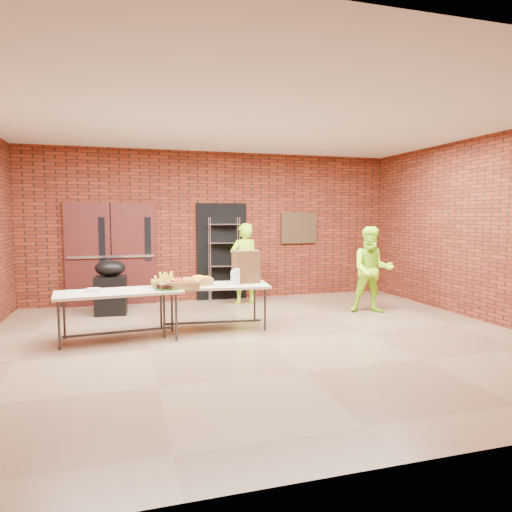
{
  "coord_description": "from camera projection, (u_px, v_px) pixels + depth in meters",
  "views": [
    {
      "loc": [
        -1.99,
        -6.26,
        1.82
      ],
      "look_at": [
        0.27,
        1.4,
        1.12
      ],
      "focal_mm": 32.0,
      "sensor_mm": 36.0,
      "label": 1
    }
  ],
  "objects": [
    {
      "name": "table_left",
      "position": [
        119.0,
        295.0,
        6.66
      ],
      "size": [
        1.84,
        0.9,
        0.73
      ],
      "rotation": [
        0.0,
        0.0,
        0.09
      ],
      "color": "#BBAE8F",
      "rests_on": "room"
    },
    {
      "name": "volunteer_man",
      "position": [
        372.0,
        270.0,
        8.58
      ],
      "size": [
        0.96,
        0.86,
        1.63
      ],
      "primitive_type": "imported",
      "rotation": [
        0.0,
        0.0,
        -0.36
      ],
      "color": "#ABF51B",
      "rests_on": "room"
    },
    {
      "name": "basket_oranges",
      "position": [
        198.0,
        281.0,
        7.25
      ],
      "size": [
        0.44,
        0.34,
        0.14
      ],
      "color": "#AA8144",
      "rests_on": "table_right"
    },
    {
      "name": "covered_grill",
      "position": [
        111.0,
        287.0,
        8.43
      ],
      "size": [
        0.59,
        0.51,
        1.02
      ],
      "rotation": [
        0.0,
        0.0,
        -0.08
      ],
      "color": "black",
      "rests_on": "room"
    },
    {
      "name": "basket_bananas",
      "position": [
        165.0,
        283.0,
        7.06
      ],
      "size": [
        0.42,
        0.33,
        0.13
      ],
      "color": "#AA8144",
      "rests_on": "table_right"
    },
    {
      "name": "double_doors",
      "position": [
        112.0,
        254.0,
        9.28
      ],
      "size": [
        1.78,
        0.12,
        2.1
      ],
      "color": "#3F1312",
      "rests_on": "room"
    },
    {
      "name": "cup_stack_mid",
      "position": [
        237.0,
        277.0,
        7.24
      ],
      "size": [
        0.09,
        0.09,
        0.26
      ],
      "primitive_type": "cylinder",
      "color": "white",
      "rests_on": "table_right"
    },
    {
      "name": "cup_stack_back",
      "position": [
        234.0,
        276.0,
        7.39
      ],
      "size": [
        0.08,
        0.08,
        0.23
      ],
      "primitive_type": "cylinder",
      "color": "white",
      "rests_on": "table_right"
    },
    {
      "name": "napkin_box",
      "position": [
        94.0,
        290.0,
        6.55
      ],
      "size": [
        0.17,
        0.11,
        0.06
      ],
      "primitive_type": "cube",
      "color": "white",
      "rests_on": "table_left"
    },
    {
      "name": "muffin_tray",
      "position": [
        167.0,
        286.0,
        6.78
      ],
      "size": [
        0.39,
        0.39,
        0.1
      ],
      "color": "#184F15",
      "rests_on": "table_left"
    },
    {
      "name": "coffee_dispenser",
      "position": [
        246.0,
        266.0,
        7.51
      ],
      "size": [
        0.4,
        0.36,
        0.53
      ],
      "primitive_type": "cube",
      "color": "#56371D",
      "rests_on": "table_right"
    },
    {
      "name": "wire_rack",
      "position": [
        224.0,
        259.0,
        9.83
      ],
      "size": [
        0.69,
        0.33,
        1.8
      ],
      "primitive_type": null,
      "rotation": [
        0.0,
        0.0,
        -0.17
      ],
      "color": "#B2B2B9",
      "rests_on": "room"
    },
    {
      "name": "bronze_plaque",
      "position": [
        299.0,
        228.0,
        10.4
      ],
      "size": [
        0.85,
        0.04,
        0.7
      ],
      "primitive_type": "cube",
      "color": "#402D19",
      "rests_on": "room"
    },
    {
      "name": "room",
      "position": [
        265.0,
        231.0,
        6.56
      ],
      "size": [
        8.08,
        7.08,
        3.28
      ],
      "color": "brown",
      "rests_on": "ground"
    },
    {
      "name": "cup_stack_front",
      "position": [
        233.0,
        278.0,
        7.19
      ],
      "size": [
        0.07,
        0.07,
        0.22
      ],
      "primitive_type": "cylinder",
      "color": "white",
      "rests_on": "table_right"
    },
    {
      "name": "table_right",
      "position": [
        212.0,
        288.0,
        7.28
      ],
      "size": [
        1.85,
        0.93,
        0.73
      ],
      "rotation": [
        0.0,
        0.0,
        -0.11
      ],
      "color": "#BBAE8F",
      "rests_on": "room"
    },
    {
      "name": "dark_doorway",
      "position": [
        222.0,
        251.0,
        9.95
      ],
      "size": [
        1.1,
        0.06,
        2.1
      ],
      "primitive_type": "cube",
      "color": "black",
      "rests_on": "room"
    },
    {
      "name": "basket_apples",
      "position": [
        183.0,
        284.0,
        6.91
      ],
      "size": [
        0.46,
        0.36,
        0.14
      ],
      "color": "#AA8144",
      "rests_on": "table_right"
    },
    {
      "name": "volunteer_woman",
      "position": [
        244.0,
        264.0,
        9.43
      ],
      "size": [
        0.67,
        0.5,
        1.68
      ],
      "primitive_type": "imported",
      "rotation": [
        0.0,
        0.0,
        3.32
      ],
      "color": "#ABF51B",
      "rests_on": "room"
    }
  ]
}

